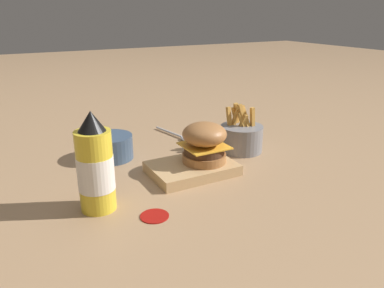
% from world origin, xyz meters
% --- Properties ---
extents(ground_plane, '(6.00, 6.00, 0.00)m').
position_xyz_m(ground_plane, '(0.00, 0.00, 0.00)').
color(ground_plane, '#9E7A56').
extents(serving_board, '(0.20, 0.14, 0.03)m').
position_xyz_m(serving_board, '(0.02, 0.03, 0.01)').
color(serving_board, tan).
rests_on(serving_board, ground_plane).
extents(burger, '(0.11, 0.11, 0.10)m').
position_xyz_m(burger, '(-0.01, 0.03, 0.07)').
color(burger, '#9E6638').
rests_on(burger, serving_board).
extents(ketchup_bottle, '(0.07, 0.07, 0.20)m').
position_xyz_m(ketchup_bottle, '(0.26, 0.09, 0.09)').
color(ketchup_bottle, yellow).
rests_on(ketchup_bottle, ground_plane).
extents(fries_basket, '(0.12, 0.12, 0.13)m').
position_xyz_m(fries_basket, '(-0.18, -0.05, 0.04)').
color(fries_basket, slate).
rests_on(fries_basket, ground_plane).
extents(side_bowl, '(0.12, 0.12, 0.06)m').
position_xyz_m(side_bowl, '(0.16, -0.16, 0.03)').
color(side_bowl, '#384C66').
rests_on(side_bowl, ground_plane).
extents(spoon, '(0.06, 0.17, 0.01)m').
position_xyz_m(spoon, '(-0.07, -0.21, 0.01)').
color(spoon, silver).
rests_on(spoon, ground_plane).
extents(ketchup_puddle, '(0.06, 0.06, 0.00)m').
position_xyz_m(ketchup_puddle, '(0.18, 0.17, 0.00)').
color(ketchup_puddle, '#9E140F').
rests_on(ketchup_puddle, ground_plane).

